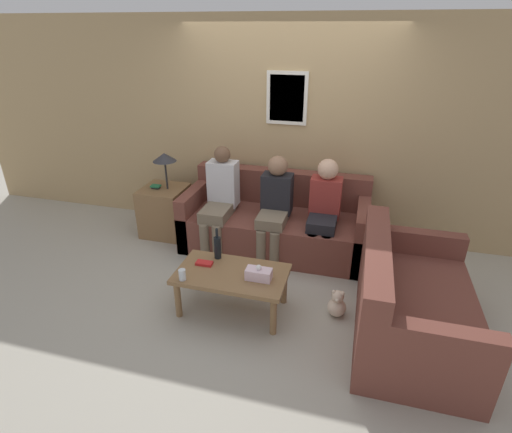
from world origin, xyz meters
TOP-DOWN VIEW (x-y plane):
  - ground_plane at (0.00, 0.00)m, footprint 16.00×16.00m
  - wall_back at (0.00, 1.05)m, footprint 9.00×0.08m
  - couch_main at (0.00, 0.55)m, footprint 2.15×0.94m
  - couch_side at (1.44, -0.69)m, footprint 0.94×1.55m
  - coffee_table at (-0.12, -0.76)m, footprint 1.02×0.58m
  - side_table_with_lamp at (-1.44, 0.51)m, footprint 0.54×0.54m
  - wine_bottle at (-0.33, -0.55)m, footprint 0.07×0.07m
  - drinking_glass at (-0.51, -0.98)m, footprint 0.06×0.06m
  - book_stack at (-0.41, -0.70)m, footprint 0.16×0.08m
  - tissue_box at (0.15, -0.79)m, footprint 0.23×0.12m
  - person_left at (-0.64, 0.38)m, footprint 0.34×0.64m
  - person_middle at (0.03, 0.35)m, footprint 0.34×0.59m
  - person_right at (0.57, 0.40)m, footprint 0.34×0.58m
  - teddy_bear at (0.85, -0.59)m, footprint 0.17×0.17m

SIDE VIEW (x-z plane):
  - ground_plane at x=0.00m, z-range 0.00..0.00m
  - teddy_bear at x=0.85m, z-range -0.02..0.25m
  - couch_main at x=0.00m, z-range -0.13..0.74m
  - couch_side at x=1.44m, z-range -0.13..0.74m
  - side_table_with_lamp at x=-1.44m, z-range -0.20..0.88m
  - coffee_table at x=-0.12m, z-range 0.15..0.56m
  - book_stack at x=-0.41m, z-range 0.41..0.44m
  - drinking_glass at x=-0.51m, z-range 0.41..0.52m
  - tissue_box at x=0.15m, z-range 0.40..0.54m
  - wine_bottle at x=-0.33m, z-range 0.38..0.69m
  - person_right at x=0.57m, z-range 0.07..1.23m
  - person_middle at x=0.03m, z-range 0.06..1.24m
  - person_left at x=-0.64m, z-range 0.05..1.27m
  - wall_back at x=0.00m, z-range 0.00..2.60m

